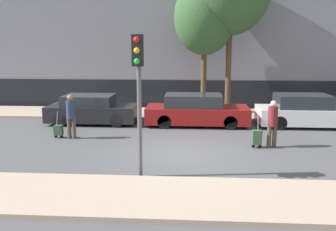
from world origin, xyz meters
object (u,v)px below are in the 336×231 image
(parked_bicycle, at_px, (175,106))
(parked_car_0, at_px, (92,110))
(parked_car_1, at_px, (196,111))
(pedestrian_right, at_px, (273,121))
(parked_car_2, at_px, (305,112))
(bare_tree_near_crossing, at_px, (205,17))
(traffic_light, at_px, (138,78))
(trolley_right, at_px, (257,137))
(pedestrian_left, at_px, (71,114))
(trolley_left, at_px, (58,130))

(parked_bicycle, bearing_deg, parked_car_0, -149.74)
(parked_car_1, xyz_separation_m, pedestrian_right, (2.65, -3.52, 0.29))
(parked_car_2, bearing_deg, pedestrian_right, -120.69)
(pedestrian_right, height_order, bare_tree_near_crossing, bare_tree_near_crossing)
(parked_car_2, bearing_deg, parked_bicycle, 159.92)
(pedestrian_right, xyz_separation_m, bare_tree_near_crossing, (-2.27, 6.14, 3.95))
(traffic_light, bearing_deg, trolley_right, 42.02)
(pedestrian_left, bearing_deg, trolley_left, -179.92)
(parked_car_2, height_order, traffic_light, traffic_light)
(bare_tree_near_crossing, bearing_deg, trolley_left, -136.88)
(trolley_left, bearing_deg, trolley_right, -6.95)
(trolley_right, bearing_deg, parked_car_2, 54.35)
(parked_car_2, relative_size, traffic_light, 1.09)
(parked_car_2, bearing_deg, trolley_left, -164.44)
(parked_car_1, bearing_deg, parked_bicycle, 115.62)
(parked_car_1, distance_m, trolley_right, 4.22)
(pedestrian_right, distance_m, parked_bicycle, 6.85)
(traffic_light, bearing_deg, parked_car_0, 114.62)
(bare_tree_near_crossing, bearing_deg, parked_car_1, -98.19)
(parked_car_0, distance_m, parked_car_2, 9.55)
(trolley_left, distance_m, bare_tree_near_crossing, 9.07)
(trolley_right, bearing_deg, pedestrian_left, 173.00)
(pedestrian_right, bearing_deg, trolley_left, 161.33)
(trolley_right, relative_size, traffic_light, 0.31)
(pedestrian_left, distance_m, trolley_left, 0.86)
(pedestrian_left, height_order, parked_bicycle, pedestrian_left)
(trolley_left, bearing_deg, parked_bicycle, 49.23)
(parked_car_2, xyz_separation_m, bare_tree_near_crossing, (-4.41, 2.53, 4.23))
(pedestrian_right, bearing_deg, bare_tree_near_crossing, 97.24)
(pedestrian_right, bearing_deg, parked_car_0, 141.14)
(parked_car_1, xyz_separation_m, traffic_light, (-1.55, -6.95, 2.07))
(parked_car_2, xyz_separation_m, pedestrian_left, (-9.58, -2.88, 0.31))
(bare_tree_near_crossing, bearing_deg, pedestrian_left, -133.68)
(parked_car_0, xyz_separation_m, parked_bicycle, (3.70, 2.16, -0.13))
(parked_car_0, height_order, parked_car_2, parked_car_2)
(pedestrian_right, bearing_deg, parked_bicycle, 109.82)
(traffic_light, height_order, bare_tree_near_crossing, bare_tree_near_crossing)
(parked_car_0, relative_size, trolley_left, 3.88)
(parked_car_0, distance_m, trolley_left, 2.87)
(parked_car_0, height_order, trolley_right, parked_car_0)
(parked_car_1, relative_size, pedestrian_left, 2.67)
(parked_car_2, distance_m, trolley_left, 10.52)
(parked_car_2, relative_size, trolley_left, 4.00)
(parked_car_1, distance_m, bare_tree_near_crossing, 4.99)
(parked_car_2, bearing_deg, bare_tree_near_crossing, 150.11)
(parked_car_0, bearing_deg, parked_car_2, 0.12)
(pedestrian_left, height_order, trolley_right, pedestrian_left)
(parked_car_1, distance_m, trolley_left, 6.01)
(parked_car_0, xyz_separation_m, traffic_light, (3.21, -7.01, 2.10))
(parked_car_0, relative_size, parked_bicycle, 2.29)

